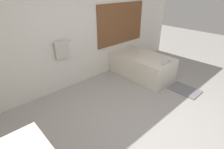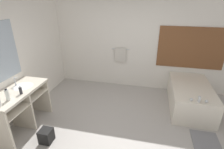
% 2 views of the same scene
% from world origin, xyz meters
% --- Properties ---
extents(ground_plane, '(16.00, 16.00, 0.00)m').
position_xyz_m(ground_plane, '(0.00, 0.00, 0.00)').
color(ground_plane, '#A8A39E').
rests_on(ground_plane, ground).
extents(wall_back_with_blinds, '(7.40, 0.13, 2.70)m').
position_xyz_m(wall_back_with_blinds, '(0.06, 2.23, 1.35)').
color(wall_back_with_blinds, white).
rests_on(wall_back_with_blinds, ground_plane).
extents(wall_left_with_mirror, '(0.08, 7.40, 2.70)m').
position_xyz_m(wall_left_with_mirror, '(-2.23, -0.00, 1.35)').
color(wall_left_with_mirror, white).
rests_on(wall_left_with_mirror, ground_plane).
extents(vanity_counter, '(0.59, 1.25, 0.88)m').
position_xyz_m(vanity_counter, '(-1.89, -0.17, 0.64)').
color(vanity_counter, beige).
rests_on(vanity_counter, ground_plane).
extents(sink_faucet, '(0.09, 0.04, 0.18)m').
position_xyz_m(sink_faucet, '(-2.05, -0.01, 0.96)').
color(sink_faucet, silver).
rests_on(sink_faucet, vanity_counter).
extents(bathtub, '(0.91, 1.63, 0.71)m').
position_xyz_m(bathtub, '(1.58, 1.37, 0.32)').
color(bathtub, silver).
rests_on(bathtub, ground_plane).
extents(water_bottle_1, '(0.06, 0.06, 0.22)m').
position_xyz_m(water_bottle_1, '(-1.78, -0.52, 0.98)').
color(water_bottle_1, silver).
rests_on(water_bottle_1, vanity_counter).
extents(soap_dispenser, '(0.05, 0.05, 0.16)m').
position_xyz_m(soap_dispenser, '(-1.72, -0.28, 0.95)').
color(soap_dispenser, '#28282D').
rests_on(soap_dispenser, vanity_counter).
extents(waste_bin, '(0.23, 0.23, 0.27)m').
position_xyz_m(waste_bin, '(-1.23, -0.45, 0.13)').
color(waste_bin, black).
rests_on(waste_bin, ground_plane).
extents(bath_mat, '(0.49, 0.68, 0.02)m').
position_xyz_m(bath_mat, '(1.72, 0.15, 0.01)').
color(bath_mat, slate).
rests_on(bath_mat, ground_plane).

